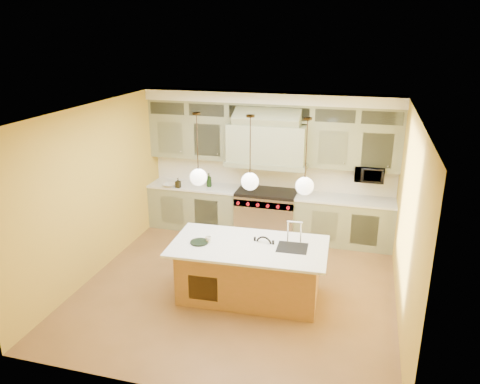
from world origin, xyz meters
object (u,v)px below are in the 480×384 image
(microwave, at_px, (369,174))
(kitchen_island, at_px, (250,270))
(range, at_px, (266,213))
(counter_stool, at_px, (260,266))

(microwave, bearing_deg, kitchen_island, -124.15)
(range, bearing_deg, counter_stool, -79.89)
(range, distance_m, kitchen_island, 2.41)
(range, distance_m, microwave, 2.18)
(counter_stool, xyz_separation_m, microwave, (1.52, 2.52, 0.87))
(counter_stool, relative_size, microwave, 1.89)
(microwave, bearing_deg, counter_stool, -121.05)
(range, relative_size, counter_stool, 1.17)
(counter_stool, distance_m, microwave, 3.07)
(range, height_order, counter_stool, counter_stool)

